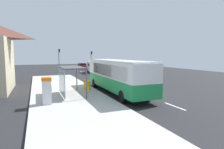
% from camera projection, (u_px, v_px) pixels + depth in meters
% --- Properties ---
extents(ground_plane, '(56.00, 92.00, 0.04)m').
position_uv_depth(ground_plane, '(93.00, 77.00, 31.85)').
color(ground_plane, '#262628').
extents(sidewalk_platform, '(6.20, 30.00, 0.18)m').
position_uv_depth(sidewalk_platform, '(65.00, 92.00, 18.39)').
color(sidewalk_platform, beige).
rests_on(sidewalk_platform, ground).
extents(lane_stripe_seg_0, '(0.16, 2.20, 0.01)m').
position_uv_depth(lane_stripe_seg_0, '(175.00, 106.00, 13.54)').
color(lane_stripe_seg_0, silver).
rests_on(lane_stripe_seg_0, ground).
extents(lane_stripe_seg_1, '(0.16, 2.20, 0.01)m').
position_uv_depth(lane_stripe_seg_1, '(139.00, 93.00, 18.14)').
color(lane_stripe_seg_1, silver).
rests_on(lane_stripe_seg_1, ground).
extents(lane_stripe_seg_2, '(0.16, 2.20, 0.01)m').
position_uv_depth(lane_stripe_seg_2, '(118.00, 85.00, 22.74)').
color(lane_stripe_seg_2, silver).
rests_on(lane_stripe_seg_2, ground).
extents(lane_stripe_seg_3, '(0.16, 2.20, 0.01)m').
position_uv_depth(lane_stripe_seg_3, '(104.00, 80.00, 27.34)').
color(lane_stripe_seg_3, silver).
rests_on(lane_stripe_seg_3, ground).
extents(lane_stripe_seg_4, '(0.16, 2.20, 0.01)m').
position_uv_depth(lane_stripe_seg_4, '(94.00, 77.00, 31.95)').
color(lane_stripe_seg_4, silver).
rests_on(lane_stripe_seg_4, ground).
extents(lane_stripe_seg_5, '(0.16, 2.20, 0.01)m').
position_uv_depth(lane_stripe_seg_5, '(87.00, 74.00, 36.55)').
color(lane_stripe_seg_5, silver).
rests_on(lane_stripe_seg_5, ground).
extents(lane_stripe_seg_6, '(0.16, 2.20, 0.01)m').
position_uv_depth(lane_stripe_seg_6, '(81.00, 72.00, 41.15)').
color(lane_stripe_seg_6, silver).
rests_on(lane_stripe_seg_6, ground).
extents(lane_stripe_seg_7, '(0.16, 2.20, 0.01)m').
position_uv_depth(lane_stripe_seg_7, '(77.00, 70.00, 45.75)').
color(lane_stripe_seg_7, silver).
rests_on(lane_stripe_seg_7, ground).
extents(bus, '(2.61, 11.03, 3.21)m').
position_uv_depth(bus, '(117.00, 74.00, 18.12)').
color(bus, '#1E8C47').
rests_on(bus, ground).
extents(white_van, '(2.19, 5.27, 2.30)m').
position_uv_depth(white_van, '(94.00, 66.00, 38.50)').
color(white_van, silver).
rests_on(white_van, ground).
extents(sedan_near, '(1.91, 4.43, 1.52)m').
position_uv_depth(sedan_near, '(82.00, 66.00, 49.20)').
color(sedan_near, '#A51919').
rests_on(sedan_near, ground).
extents(ticket_machine, '(0.66, 0.76, 1.94)m').
position_uv_depth(ticket_machine, '(47.00, 90.00, 13.46)').
color(ticket_machine, silver).
rests_on(ticket_machine, sidewalk_platform).
extents(recycling_bin_yellow, '(0.52, 0.52, 0.95)m').
position_uv_depth(recycling_bin_yellow, '(88.00, 86.00, 18.75)').
color(recycling_bin_yellow, yellow).
rests_on(recycling_bin_yellow, sidewalk_platform).
extents(recycling_bin_orange, '(0.52, 0.52, 0.95)m').
position_uv_depth(recycling_bin_orange, '(86.00, 84.00, 19.39)').
color(recycling_bin_orange, orange).
rests_on(recycling_bin_orange, sidewalk_platform).
extents(traffic_light_near_side, '(0.49, 0.28, 4.75)m').
position_uv_depth(traffic_light_near_side, '(91.00, 57.00, 52.05)').
color(traffic_light_near_side, '#2D2D2D').
rests_on(traffic_light_near_side, ground).
extents(traffic_light_far_side, '(0.49, 0.28, 5.29)m').
position_uv_depth(traffic_light_far_side, '(59.00, 56.00, 49.51)').
color(traffic_light_far_side, '#2D2D2D').
rests_on(traffic_light_far_side, ground).
extents(bus_shelter, '(1.80, 4.00, 2.50)m').
position_uv_depth(bus_shelter, '(68.00, 74.00, 16.25)').
color(bus_shelter, '#4C4C51').
rests_on(bus_shelter, sidewalk_platform).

